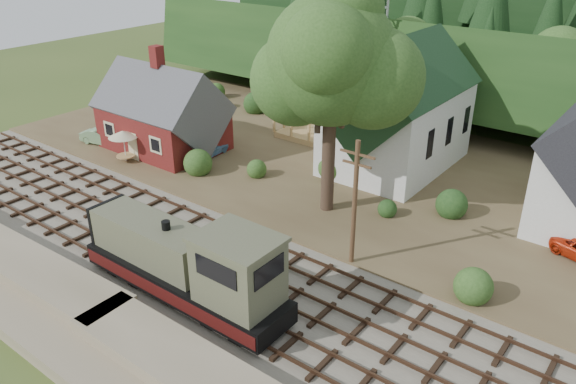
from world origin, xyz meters
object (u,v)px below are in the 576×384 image
Objects in this scene: car_blue at (211,148)px; patio_set at (123,135)px; locomotive at (189,266)px; car_green at (102,137)px.

patio_set reaches higher than car_blue.
locomotive reaches higher than car_green.
locomotive reaches higher than patio_set.
car_green reaches higher than car_blue.
locomotive is 25.73m from car_green.
car_blue is 1.38× the size of patio_set.
patio_set is at bearing -117.43° from car_green.
locomotive is 3.42× the size of car_blue.
car_green is (-9.70, -4.14, 0.03)m from car_blue.
locomotive is at bearing -28.39° from patio_set.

